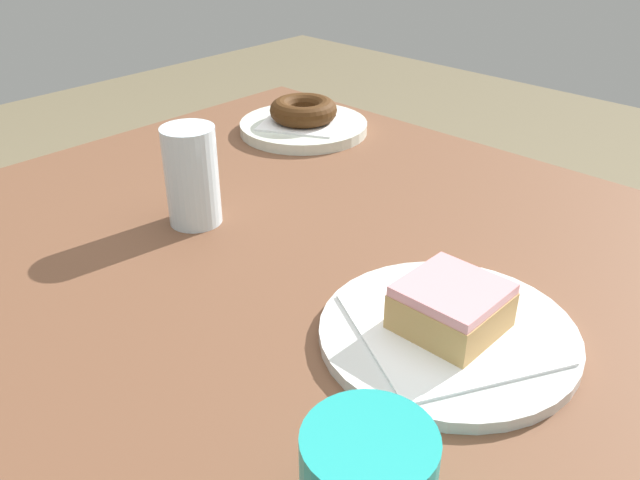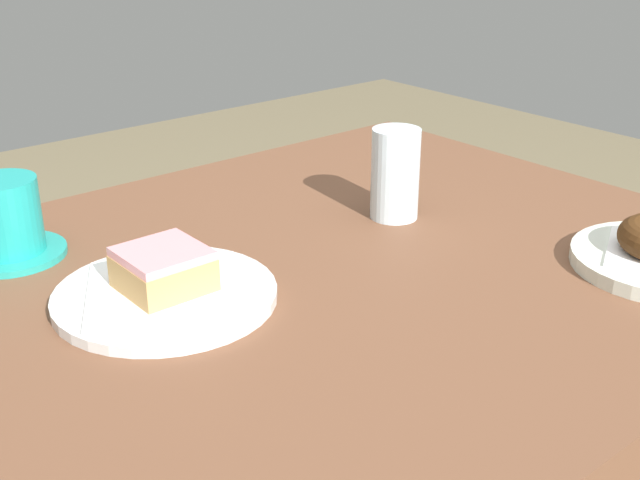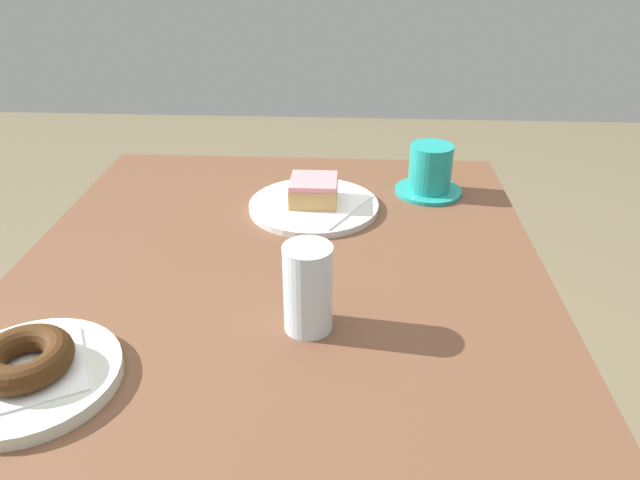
{
  "view_description": "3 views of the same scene",
  "coord_description": "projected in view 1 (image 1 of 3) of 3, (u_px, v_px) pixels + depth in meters",
  "views": [
    {
      "loc": [
        0.45,
        -0.45,
        1.07
      ],
      "look_at": [
        0.03,
        -0.01,
        0.73
      ],
      "focal_mm": 37.44,
      "sensor_mm": 36.0,
      "label": 1
    },
    {
      "loc": [
        0.56,
        0.62,
        1.09
      ],
      "look_at": [
        0.04,
        0.0,
        0.74
      ],
      "focal_mm": 45.61,
      "sensor_mm": 36.0,
      "label": 2
    },
    {
      "loc": [
        -0.73,
        -0.1,
        1.16
      ],
      "look_at": [
        0.04,
        -0.06,
        0.73
      ],
      "focal_mm": 33.64,
      "sensor_mm": 36.0,
      "label": 3
    }
  ],
  "objects": [
    {
      "name": "donut_chocolate_ring",
      "position": [
        303.0,
        110.0,
        1.02
      ],
      "size": [
        0.1,
        0.1,
        0.03
      ],
      "primitive_type": "torus",
      "color": "#3E230D",
      "rests_on": "napkin_chocolate_ring"
    },
    {
      "name": "plate_chocolate_ring",
      "position": [
        304.0,
        127.0,
        1.03
      ],
      "size": [
        0.2,
        0.2,
        0.02
      ],
      "primitive_type": "cylinder",
      "color": "silver",
      "rests_on": "table"
    },
    {
      "name": "donut_glazed_square",
      "position": [
        451.0,
        306.0,
        0.57
      ],
      "size": [
        0.08,
        0.08,
        0.04
      ],
      "color": "tan",
      "rests_on": "napkin_glazed_square"
    },
    {
      "name": "table",
      "position": [
        310.0,
        311.0,
        0.78
      ],
      "size": [
        0.9,
        0.78,
        0.71
      ],
      "color": "brown",
      "rests_on": "ground_plane"
    },
    {
      "name": "water_glass",
      "position": [
        192.0,
        176.0,
        0.75
      ],
      "size": [
        0.06,
        0.06,
        0.11
      ],
      "primitive_type": "cylinder",
      "color": "silver",
      "rests_on": "table"
    },
    {
      "name": "napkin_chocolate_ring",
      "position": [
        304.0,
        121.0,
        1.03
      ],
      "size": [
        0.16,
        0.16,
        0.0
      ],
      "primitive_type": "cube",
      "rotation": [
        0.0,
        0.0,
        0.48
      ],
      "color": "white",
      "rests_on": "plate_chocolate_ring"
    },
    {
      "name": "napkin_glazed_square",
      "position": [
        449.0,
        328.0,
        0.58
      ],
      "size": [
        0.21,
        0.21,
        0.0
      ],
      "primitive_type": "cube",
      "rotation": [
        0.0,
        0.0,
        -0.5
      ],
      "color": "white",
      "rests_on": "plate_glazed_square"
    },
    {
      "name": "plate_glazed_square",
      "position": [
        448.0,
        334.0,
        0.58
      ],
      "size": [
        0.23,
        0.23,
        0.01
      ],
      "primitive_type": "cylinder",
      "color": "silver",
      "rests_on": "table"
    }
  ]
}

